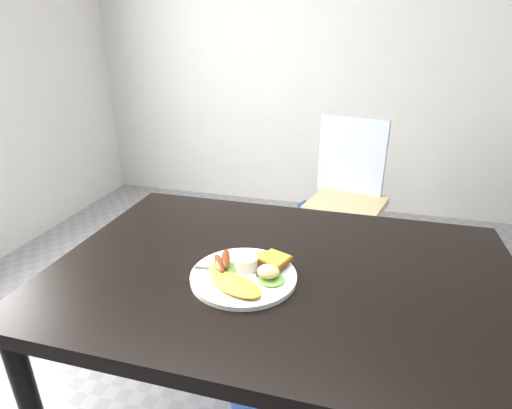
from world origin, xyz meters
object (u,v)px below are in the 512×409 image
object	(u,v)px
person	(310,164)
dining_table	(283,274)
plate	(244,276)
dining_chair	(346,205)

from	to	relation	value
person	dining_table	bearing A→B (deg)	93.33
dining_table	plate	xyz separation A→B (m)	(-0.09, -0.07, 0.03)
dining_chair	plate	bearing A→B (deg)	-83.99
dining_chair	person	bearing A→B (deg)	-93.11
dining_table	dining_chair	distance (m)	1.23
person	dining_chair	bearing A→B (deg)	-107.67
dining_table	plate	distance (m)	0.12
plate	person	bearing A→B (deg)	86.24
dining_table	person	world-z (taller)	person
dining_chair	plate	distance (m)	1.32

